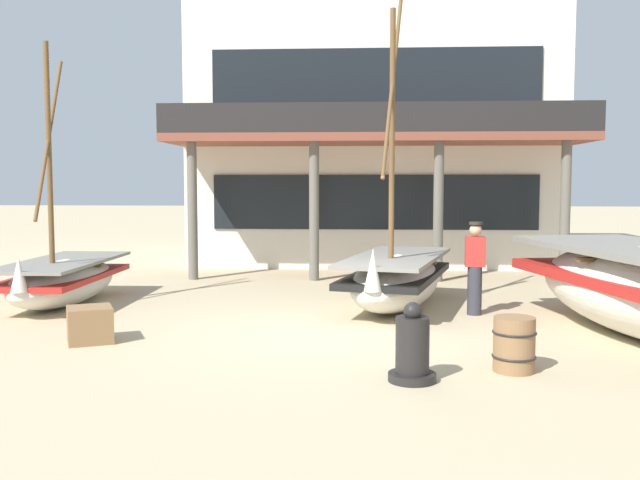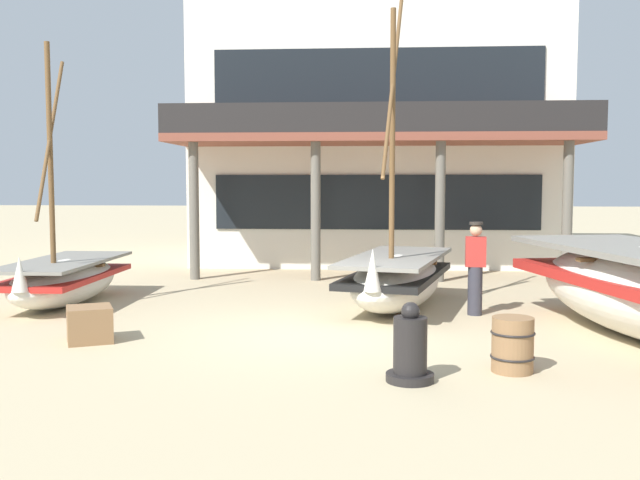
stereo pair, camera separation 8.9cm
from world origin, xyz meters
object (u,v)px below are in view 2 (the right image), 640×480
harbor_building_main (376,92)px  fishing_boat_far_right (397,278)px  wooden_barrel (513,345)px  cargo_crate (90,324)px  fishing_boat_near_left (64,279)px  capstan_winch (410,350)px  fisherman_by_hull (475,269)px

harbor_building_main → fishing_boat_far_right: bearing=-88.0°
fishing_boat_far_right → wooden_barrel: 4.65m
wooden_barrel → cargo_crate: bearing=167.8°
fishing_boat_far_right → wooden_barrel: (1.28, -4.46, -0.23)m
fishing_boat_near_left → wooden_barrel: fishing_boat_near_left is taller
fishing_boat_near_left → capstan_winch: size_ratio=5.16×
fisherman_by_hull → cargo_crate: fisherman_by_hull is taller
fishing_boat_near_left → wooden_barrel: 8.97m
fishing_boat_near_left → cargo_crate: bearing=-60.7°
wooden_barrel → capstan_winch: bearing=-158.6°
fishing_boat_far_right → cargo_crate: fishing_boat_far_right is taller
fishing_boat_far_right → cargo_crate: bearing=-146.2°
capstan_winch → wooden_barrel: (1.32, 0.52, -0.04)m
capstan_winch → wooden_barrel: 1.41m
capstan_winch → wooden_barrel: bearing=21.4°
fisherman_by_hull → capstan_winch: (-1.42, -4.39, -0.45)m
wooden_barrel → fisherman_by_hull: bearing=88.4°
fisherman_by_hull → wooden_barrel: fisherman_by_hull is taller
cargo_crate → harbor_building_main: size_ratio=0.06×
fishing_boat_far_right → cargo_crate: (-4.72, -3.16, -0.31)m
fishing_boat_near_left → fisherman_by_hull: fishing_boat_near_left is taller
harbor_building_main → wooden_barrel: bearing=-83.2°
fishing_boat_near_left → cargo_crate: 3.64m
capstan_winch → cargo_crate: capstan_winch is taller
fisherman_by_hull → harbor_building_main: 10.64m
fisherman_by_hull → capstan_winch: size_ratio=1.74×
wooden_barrel → fishing_boat_far_right: bearing=106.0°
cargo_crate → capstan_winch: bearing=-21.2°
wooden_barrel → harbor_building_main: bearing=96.8°
fishing_boat_near_left → harbor_building_main: harbor_building_main is taller
fishing_boat_near_left → cargo_crate: fishing_boat_near_left is taller
harbor_building_main → capstan_winch: bearing=-88.8°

